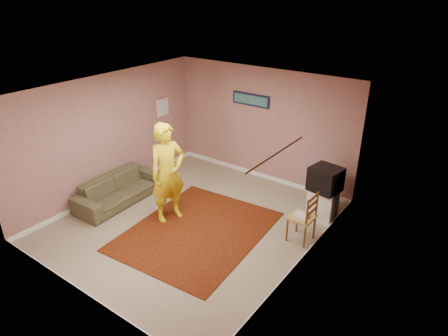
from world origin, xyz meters
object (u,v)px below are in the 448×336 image
Objects in this scene: tv_cabinet at (322,204)px; person at (168,173)px; sofa at (119,189)px; chair_a at (328,186)px; crt_tv at (325,179)px; chair_b at (302,212)px.

person is (-2.44, -1.72, 0.66)m from tv_cabinet.
tv_cabinet reaches higher than sofa.
chair_a is 0.25× the size of sofa.
crt_tv is 0.93m from chair_b.
tv_cabinet is at bearing -0.00° from crt_tv.
crt_tv is 0.32× the size of person.
tv_cabinet is 3.05m from person.
tv_cabinet is 0.43m from chair_a.
person reaches higher than chair_b.
sofa is at bearing -73.22° from chair_b.
crt_tv is at bearing -37.54° from person.
crt_tv is 4.23m from sofa.
chair_b is 0.27× the size of sofa.
crt_tv is at bearing -70.26° from chair_a.
sofa is at bearing -138.65° from chair_a.
chair_b is 2.58m from person.
person is (-2.43, -1.72, 0.11)m from crt_tv.
crt_tv is at bearing -179.30° from chair_b.
chair_b reaches higher than sofa.
tv_cabinet is at bearing -69.45° from chair_a.
person is at bearing -144.82° from tv_cabinet.
chair_a is at bearing -31.46° from person.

